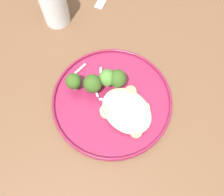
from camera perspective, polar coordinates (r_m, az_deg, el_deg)
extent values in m
plane|color=#47423D|center=(1.29, -0.34, -12.23)|extent=(6.00, 6.00, 0.00)
cube|color=brown|center=(0.61, -0.71, 1.74)|extent=(1.40, 1.00, 0.04)
cylinder|color=maroon|center=(0.57, 0.00, -0.61)|extent=(0.29, 0.29, 0.01)
torus|color=maroon|center=(0.56, 0.00, -0.27)|extent=(0.29, 0.29, 0.01)
ellipsoid|color=beige|center=(0.54, 3.59, -2.99)|extent=(0.13, 0.10, 0.02)
cylinder|color=#E5C689|center=(0.56, 5.82, -0.76)|extent=(0.03, 0.03, 0.01)
cylinder|color=#958159|center=(0.55, 5.88, -0.52)|extent=(0.03, 0.03, 0.00)
cylinder|color=#E5C689|center=(0.55, 7.54, -2.49)|extent=(0.03, 0.03, 0.01)
cylinder|color=#958159|center=(0.54, 7.62, -2.24)|extent=(0.03, 0.03, 0.00)
cylinder|color=#E5C689|center=(0.53, 5.85, -8.28)|extent=(0.03, 0.03, 0.01)
cylinder|color=#958159|center=(0.52, 5.91, -8.10)|extent=(0.02, 0.02, 0.00)
cylinder|color=#E5C689|center=(0.56, 4.60, 1.53)|extent=(0.03, 0.03, 0.01)
cylinder|color=#958159|center=(0.56, 4.66, 1.88)|extent=(0.02, 0.02, 0.00)
cylinder|color=beige|center=(0.54, -1.32, -3.33)|extent=(0.03, 0.03, 0.01)
cylinder|color=#988766|center=(0.53, -1.33, -3.03)|extent=(0.03, 0.03, 0.00)
cylinder|color=#7A994C|center=(0.58, -9.01, 2.93)|extent=(0.02, 0.02, 0.02)
sphere|color=#2D4C19|center=(0.55, -9.37, 4.07)|extent=(0.04, 0.04, 0.04)
cylinder|color=#89A356|center=(0.57, -4.59, 2.32)|extent=(0.02, 0.02, 0.02)
sphere|color=#2D4C19|center=(0.55, -4.79, 3.52)|extent=(0.04, 0.04, 0.04)
cylinder|color=#7A994C|center=(0.57, -1.35, 3.56)|extent=(0.01, 0.01, 0.02)
sphere|color=#42702D|center=(0.55, -1.41, 4.80)|extent=(0.04, 0.04, 0.04)
cylinder|color=#7A994C|center=(0.57, 1.31, 3.54)|extent=(0.02, 0.02, 0.02)
sphere|color=#2D4C19|center=(0.55, 1.37, 4.84)|extent=(0.04, 0.04, 0.04)
cube|color=silver|center=(0.59, -2.79, 5.86)|extent=(0.03, 0.03, 0.00)
cube|color=silver|center=(0.57, -4.21, 2.37)|extent=(0.05, 0.02, 0.00)
cube|color=silver|center=(0.60, -7.73, 7.09)|extent=(0.01, 0.04, 0.00)
cube|color=silver|center=(0.56, -1.03, -0.42)|extent=(0.03, 0.03, 0.00)
cylinder|color=silver|center=(0.69, -14.12, 21.52)|extent=(0.07, 0.07, 0.12)
cylinder|color=#936028|center=(0.71, -13.60, 19.97)|extent=(0.06, 0.06, 0.07)
cube|color=silver|center=(0.75, -2.86, 21.88)|extent=(0.04, 0.04, 0.00)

